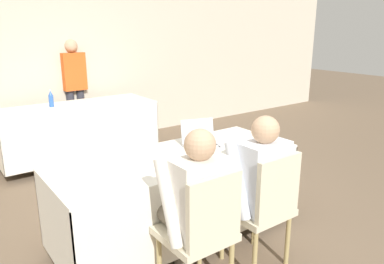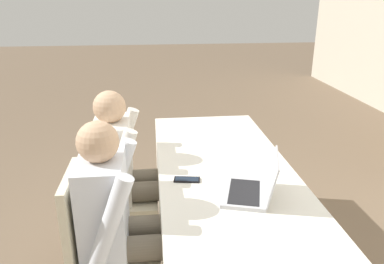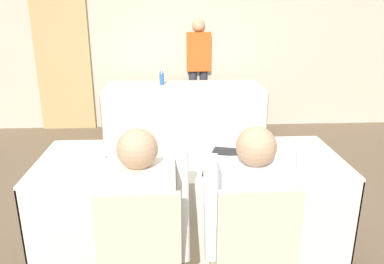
{
  "view_description": "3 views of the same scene",
  "coord_description": "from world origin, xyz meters",
  "views": [
    {
      "loc": [
        -1.61,
        -2.39,
        1.79
      ],
      "look_at": [
        0.0,
        -0.2,
        1.01
      ],
      "focal_mm": 35.0,
      "sensor_mm": 36.0,
      "label": 1
    },
    {
      "loc": [
        1.94,
        -0.42,
        1.73
      ],
      "look_at": [
        0.0,
        -0.2,
        1.01
      ],
      "focal_mm": 35.0,
      "sensor_mm": 36.0,
      "label": 2
    },
    {
      "loc": [
        -0.12,
        -2.36,
        1.73
      ],
      "look_at": [
        0.0,
        -0.2,
        1.01
      ],
      "focal_mm": 35.0,
      "sensor_mm": 36.0,
      "label": 3
    }
  ],
  "objects": [
    {
      "name": "cell_phone",
      "position": [
        0.1,
        -0.24,
        0.76
      ],
      "size": [
        0.08,
        0.15,
        0.01
      ],
      "rotation": [
        0.0,
        0.0,
        -0.16
      ],
      "color": "black",
      "rests_on": "conference_table_near"
    },
    {
      "name": "water_bottle",
      "position": [
        -0.25,
        2.55,
        0.86
      ],
      "size": [
        0.06,
        0.06,
        0.23
      ],
      "color": "#2D5BB7",
      "rests_on": "conference_table_far"
    },
    {
      "name": "conference_table_near",
      "position": [
        0.0,
        0.0,
        0.58
      ],
      "size": [
        2.05,
        0.79,
        0.76
      ],
      "color": "white",
      "rests_on": "ground_plane"
    },
    {
      "name": "person_red_shirt",
      "position": [
        0.27,
        3.16,
        0.91
      ],
      "size": [
        0.35,
        0.22,
        1.59
      ],
      "rotation": [
        0.0,
        0.0,
        0.06
      ],
      "color": "#33333D",
      "rests_on": "ground_plane"
    },
    {
      "name": "person_white_shirt",
      "position": [
        0.29,
        -0.6,
        0.68
      ],
      "size": [
        0.5,
        0.52,
        1.19
      ],
      "rotation": [
        0.0,
        0.0,
        3.14
      ],
      "color": "#665B4C",
      "rests_on": "ground_plane"
    },
    {
      "name": "paper_beside_laptop",
      "position": [
        0.81,
        -0.12,
        0.76
      ],
      "size": [
        0.25,
        0.32,
        0.0
      ],
      "rotation": [
        0.0,
        0.0,
        -0.14
      ],
      "color": "white",
      "rests_on": "conference_table_near"
    },
    {
      "name": "ground_plane",
      "position": [
        0.0,
        0.0,
        0.0
      ],
      "size": [
        24.0,
        24.0,
        0.0
      ],
      "primitive_type": "plane",
      "color": "brown"
    },
    {
      "name": "person_checkered_shirt",
      "position": [
        -0.29,
        -0.6,
        0.68
      ],
      "size": [
        0.5,
        0.52,
        1.19
      ],
      "rotation": [
        0.0,
        0.0,
        3.14
      ],
      "color": "#665B4C",
      "rests_on": "ground_plane"
    },
    {
      "name": "chair_near_left",
      "position": [
        -0.29,
        -0.7,
        0.52
      ],
      "size": [
        0.44,
        0.44,
        0.93
      ],
      "rotation": [
        0.0,
        0.0,
        3.14
      ],
      "color": "tan",
      "rests_on": "ground_plane"
    },
    {
      "name": "chair_near_right",
      "position": [
        0.29,
        -0.7,
        0.52
      ],
      "size": [
        0.44,
        0.44,
        0.93
      ],
      "rotation": [
        0.0,
        0.0,
        3.14
      ],
      "color": "tan",
      "rests_on": "ground_plane"
    },
    {
      "name": "wall_back",
      "position": [
        0.0,
        3.19,
        1.35
      ],
      "size": [
        12.0,
        0.06,
        2.7
      ],
      "color": "beige",
      "rests_on": "ground_plane"
    },
    {
      "name": "laptop",
      "position": [
        0.3,
        0.07,
        0.8
      ],
      "size": [
        0.37,
        0.34,
        0.23
      ],
      "rotation": [
        0.0,
        0.0,
        -0.29
      ],
      "color": "#B7B7BC",
      "rests_on": "conference_table_near"
    },
    {
      "name": "conference_table_far",
      "position": [
        0.04,
        2.46,
        0.58
      ],
      "size": [
        2.05,
        0.79,
        0.76
      ],
      "color": "white",
      "rests_on": "ground_plane"
    }
  ]
}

